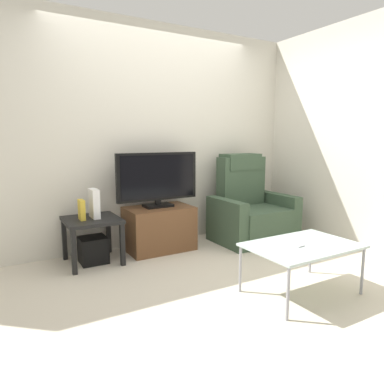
{
  "coord_description": "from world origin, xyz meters",
  "views": [
    {
      "loc": [
        -1.74,
        -2.74,
        1.28
      ],
      "look_at": [
        0.14,
        0.5,
        0.7
      ],
      "focal_mm": 32.53,
      "sensor_mm": 36.0,
      "label": 1
    }
  ],
  "objects_px": {
    "television": "(158,178)",
    "subwoofer_box": "(93,250)",
    "cell_phone": "(294,244)",
    "book_upright": "(82,210)",
    "recliner_armchair": "(250,210)",
    "game_console": "(94,203)",
    "side_table": "(92,225)",
    "coffee_table": "(302,247)",
    "tv_stand": "(159,228)"
  },
  "relations": [
    {
      "from": "recliner_armchair",
      "to": "game_console",
      "type": "distance_m",
      "value": 1.94
    },
    {
      "from": "subwoofer_box",
      "to": "side_table",
      "type": "bearing_deg",
      "value": 180.0
    },
    {
      "from": "coffee_table",
      "to": "cell_phone",
      "type": "bearing_deg",
      "value": 158.81
    },
    {
      "from": "side_table",
      "to": "recliner_armchair",
      "type": "bearing_deg",
      "value": -4.27
    },
    {
      "from": "recliner_armchair",
      "to": "coffee_table",
      "type": "relative_size",
      "value": 1.2
    },
    {
      "from": "side_table",
      "to": "cell_phone",
      "type": "height_order",
      "value": "side_table"
    },
    {
      "from": "side_table",
      "to": "coffee_table",
      "type": "height_order",
      "value": "side_table"
    },
    {
      "from": "book_upright",
      "to": "coffee_table",
      "type": "xyz_separation_m",
      "value": [
        1.41,
        -1.57,
        -0.18
      ]
    },
    {
      "from": "book_upright",
      "to": "television",
      "type": "bearing_deg",
      "value": 5.49
    },
    {
      "from": "television",
      "to": "cell_phone",
      "type": "xyz_separation_m",
      "value": [
        0.47,
        -1.63,
        -0.4
      ]
    },
    {
      "from": "side_table",
      "to": "tv_stand",
      "type": "bearing_deg",
      "value": 3.32
    },
    {
      "from": "side_table",
      "to": "game_console",
      "type": "distance_m",
      "value": 0.23
    },
    {
      "from": "game_console",
      "to": "book_upright",
      "type": "bearing_deg",
      "value": -167.47
    },
    {
      "from": "television",
      "to": "tv_stand",
      "type": "bearing_deg",
      "value": -90.0
    },
    {
      "from": "television",
      "to": "recliner_armchair",
      "type": "bearing_deg",
      "value": -10.09
    },
    {
      "from": "tv_stand",
      "to": "coffee_table",
      "type": "distance_m",
      "value": 1.73
    },
    {
      "from": "side_table",
      "to": "subwoofer_box",
      "type": "distance_m",
      "value": 0.26
    },
    {
      "from": "tv_stand",
      "to": "television",
      "type": "xyz_separation_m",
      "value": [
        0.0,
        0.02,
        0.58
      ]
    },
    {
      "from": "game_console",
      "to": "cell_phone",
      "type": "distance_m",
      "value": 2.0
    },
    {
      "from": "side_table",
      "to": "subwoofer_box",
      "type": "xyz_separation_m",
      "value": [
        0.0,
        0.0,
        -0.26
      ]
    },
    {
      "from": "tv_stand",
      "to": "side_table",
      "type": "relative_size",
      "value": 1.39
    },
    {
      "from": "recliner_armchair",
      "to": "book_upright",
      "type": "bearing_deg",
      "value": 173.99
    },
    {
      "from": "television",
      "to": "book_upright",
      "type": "distance_m",
      "value": 0.92
    },
    {
      "from": "television",
      "to": "recliner_armchair",
      "type": "height_order",
      "value": "television"
    },
    {
      "from": "tv_stand",
      "to": "book_upright",
      "type": "height_order",
      "value": "book_upright"
    },
    {
      "from": "cell_phone",
      "to": "book_upright",
      "type": "bearing_deg",
      "value": 129.24
    },
    {
      "from": "tv_stand",
      "to": "television",
      "type": "height_order",
      "value": "television"
    },
    {
      "from": "subwoofer_box",
      "to": "book_upright",
      "type": "bearing_deg",
      "value": -168.69
    },
    {
      "from": "side_table",
      "to": "coffee_table",
      "type": "bearing_deg",
      "value": -50.49
    },
    {
      "from": "side_table",
      "to": "coffee_table",
      "type": "distance_m",
      "value": 2.06
    },
    {
      "from": "recliner_armchair",
      "to": "cell_phone",
      "type": "xyz_separation_m",
      "value": [
        -0.71,
        -1.42,
        0.05
      ]
    },
    {
      "from": "game_console",
      "to": "coffee_table",
      "type": "relative_size",
      "value": 0.33
    },
    {
      "from": "subwoofer_box",
      "to": "book_upright",
      "type": "relative_size",
      "value": 1.32
    },
    {
      "from": "tv_stand",
      "to": "cell_phone",
      "type": "height_order",
      "value": "tv_stand"
    },
    {
      "from": "recliner_armchair",
      "to": "coffee_table",
      "type": "bearing_deg",
      "value": -116.5
    },
    {
      "from": "television",
      "to": "coffee_table",
      "type": "distance_m",
      "value": 1.8
    },
    {
      "from": "television",
      "to": "subwoofer_box",
      "type": "distance_m",
      "value": 1.04
    },
    {
      "from": "tv_stand",
      "to": "television",
      "type": "distance_m",
      "value": 0.58
    },
    {
      "from": "television",
      "to": "game_console",
      "type": "distance_m",
      "value": 0.77
    },
    {
      "from": "television",
      "to": "book_upright",
      "type": "height_order",
      "value": "television"
    },
    {
      "from": "tv_stand",
      "to": "coffee_table",
      "type": "relative_size",
      "value": 0.83
    },
    {
      "from": "subwoofer_box",
      "to": "coffee_table",
      "type": "height_order",
      "value": "coffee_table"
    },
    {
      "from": "book_upright",
      "to": "game_console",
      "type": "bearing_deg",
      "value": 12.53
    },
    {
      "from": "coffee_table",
      "to": "subwoofer_box",
      "type": "bearing_deg",
      "value": 129.51
    },
    {
      "from": "television",
      "to": "book_upright",
      "type": "xyz_separation_m",
      "value": [
        -0.88,
        -0.08,
        -0.26
      ]
    },
    {
      "from": "television",
      "to": "side_table",
      "type": "bearing_deg",
      "value": -175.27
    },
    {
      "from": "recliner_armchair",
      "to": "side_table",
      "type": "bearing_deg",
      "value": 173.22
    },
    {
      "from": "subwoofer_box",
      "to": "cell_phone",
      "type": "height_order",
      "value": "cell_phone"
    },
    {
      "from": "tv_stand",
      "to": "cell_phone",
      "type": "distance_m",
      "value": 1.69
    },
    {
      "from": "recliner_armchair",
      "to": "game_console",
      "type": "relative_size",
      "value": 3.62
    }
  ]
}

